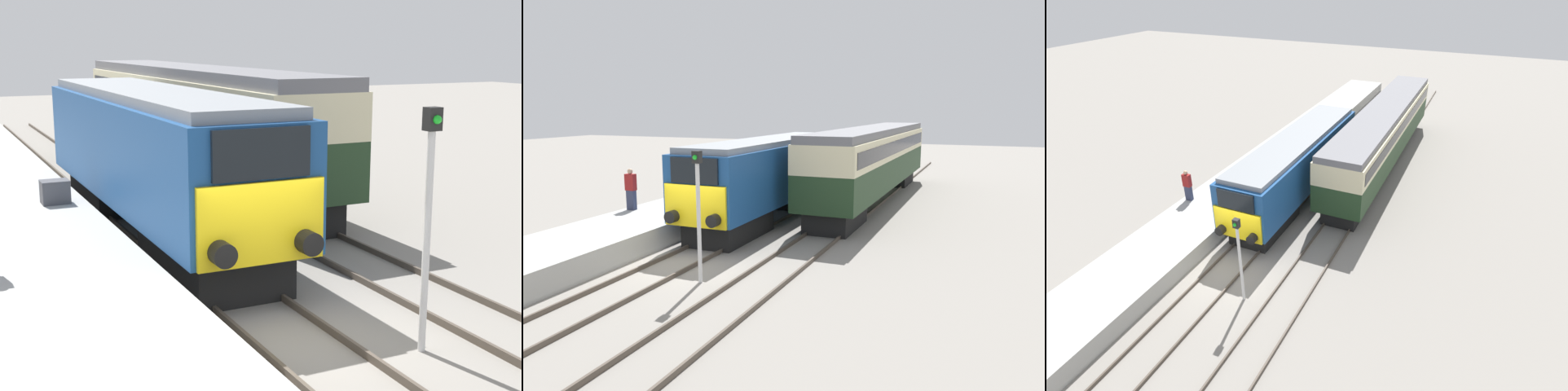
% 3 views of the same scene
% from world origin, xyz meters
% --- Properties ---
extents(ground_plane, '(120.00, 120.00, 0.00)m').
position_xyz_m(ground_plane, '(0.00, 0.00, 0.00)').
color(ground_plane, gray).
extents(platform_left, '(3.50, 50.00, 0.86)m').
position_xyz_m(platform_left, '(-3.30, 8.00, 0.43)').
color(platform_left, '#A8A8A3').
rests_on(platform_left, ground_plane).
extents(rails_near_track, '(1.51, 60.00, 0.14)m').
position_xyz_m(rails_near_track, '(0.00, 5.00, 0.07)').
color(rails_near_track, '#4C4238').
rests_on(rails_near_track, ground_plane).
extents(rails_far_track, '(1.50, 60.00, 0.14)m').
position_xyz_m(rails_far_track, '(3.40, 5.00, 0.07)').
color(rails_far_track, '#4C4238').
rests_on(rails_far_track, ground_plane).
extents(locomotive, '(2.70, 13.24, 3.76)m').
position_xyz_m(locomotive, '(0.00, 7.65, 2.09)').
color(locomotive, black).
rests_on(locomotive, ground_plane).
extents(passenger_carriage, '(2.75, 18.29, 4.08)m').
position_xyz_m(passenger_carriage, '(3.40, 14.03, 2.47)').
color(passenger_carriage, black).
rests_on(passenger_carriage, ground_plane).
extents(signal_post, '(0.24, 0.28, 3.96)m').
position_xyz_m(signal_post, '(1.70, -1.23, 2.35)').
color(signal_post, silver).
rests_on(signal_post, ground_plane).
extents(luggage_crate, '(0.70, 0.56, 0.60)m').
position_xyz_m(luggage_crate, '(-2.34, 8.63, 1.16)').
color(luggage_crate, '#4C4C51').
rests_on(luggage_crate, platform_left).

